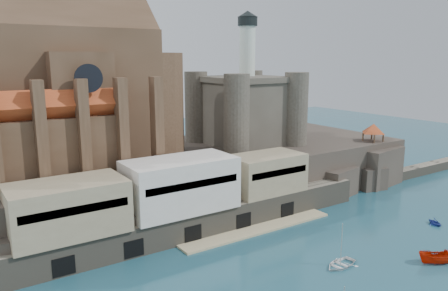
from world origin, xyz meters
name	(u,v)px	position (x,y,z in m)	size (l,w,h in m)	color
ground	(328,275)	(0.00, 0.00, 0.00)	(300.00, 300.00, 0.00)	#194554
promontory	(186,176)	(-0.19, 39.37, 4.92)	(100.00, 36.00, 10.00)	#2B2520
quay	(181,201)	(-10.19, 23.07, 6.07)	(70.00, 12.00, 13.05)	#6B6555
church	(57,98)	(-24.13, 41.85, 22.13)	(47.00, 25.93, 30.51)	#453020
castle_keep	(245,106)	(16.08, 41.08, 18.31)	(21.20, 21.20, 29.30)	#423D34
rock_outcrop	(372,166)	(42.00, 25.84, 4.02)	(14.50, 10.50, 8.70)	#2B2520
pavilion	(373,130)	(42.00, 26.00, 12.73)	(6.40, 6.40, 5.40)	#453020
breakwater	(435,170)	(66.00, 24.00, 0.00)	(40.00, 3.00, 2.40)	#6B6555
boat_5	(437,263)	(15.70, -6.20, 0.00)	(2.12, 2.17, 5.62)	#BA2004
boat_6	(340,266)	(3.48, 1.00, 0.00)	(3.93, 1.14, 5.50)	white
boat_7	(435,225)	(29.49, 2.35, 0.00)	(2.66, 1.63, 3.09)	#263896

